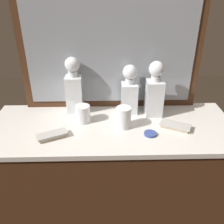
# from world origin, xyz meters

# --- Properties ---
(dresser) EXTENTS (1.28, 0.49, 0.85)m
(dresser) POSITION_xyz_m (0.00, 0.00, 0.43)
(dresser) COLOR #472816
(dresser) RESTS_ON ground_plane
(dresser_mirror) EXTENTS (0.98, 0.03, 0.68)m
(dresser_mirror) POSITION_xyz_m (0.00, 0.23, 1.19)
(dresser_mirror) COLOR #472816
(dresser_mirror) RESTS_ON dresser
(crystal_decanter_far_left) EXTENTS (0.09, 0.09, 0.28)m
(crystal_decanter_far_left) POSITION_xyz_m (0.10, 0.15, 0.97)
(crystal_decanter_far_left) COLOR white
(crystal_decanter_far_left) RESTS_ON dresser
(crystal_decanter_right) EXTENTS (0.09, 0.09, 0.31)m
(crystal_decanter_right) POSITION_xyz_m (-0.20, 0.17, 0.98)
(crystal_decanter_right) COLOR white
(crystal_decanter_right) RESTS_ON dresser
(crystal_decanter_far_right) EXTENTS (0.09, 0.09, 0.31)m
(crystal_decanter_far_right) POSITION_xyz_m (0.23, 0.11, 0.98)
(crystal_decanter_far_right) COLOR white
(crystal_decanter_far_right) RESTS_ON dresser
(crystal_tumbler_rear) EXTENTS (0.08, 0.08, 0.11)m
(crystal_tumbler_rear) POSITION_xyz_m (0.06, -0.01, 0.90)
(crystal_tumbler_rear) COLOR white
(crystal_tumbler_rear) RESTS_ON dresser
(crystal_tumbler_far_right) EXTENTS (0.08, 0.08, 0.09)m
(crystal_tumbler_far_right) POSITION_xyz_m (-0.15, 0.05, 0.90)
(crystal_tumbler_far_right) COLOR white
(crystal_tumbler_far_right) RESTS_ON dresser
(silver_brush_center) EXTENTS (0.16, 0.13, 0.02)m
(silver_brush_center) POSITION_xyz_m (0.32, -0.03, 0.87)
(silver_brush_center) COLOR #B7A88C
(silver_brush_center) RESTS_ON dresser
(silver_brush_rear) EXTENTS (0.15, 0.11, 0.02)m
(silver_brush_rear) POSITION_xyz_m (-0.29, -0.10, 0.87)
(silver_brush_rear) COLOR #B7A88C
(silver_brush_rear) RESTS_ON dresser
(porcelain_dish) EXTENTS (0.06, 0.06, 0.01)m
(porcelain_dish) POSITION_xyz_m (0.18, -0.09, 0.86)
(porcelain_dish) COLOR #33478C
(porcelain_dish) RESTS_ON dresser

